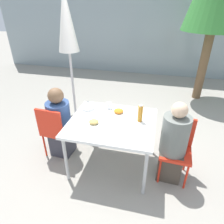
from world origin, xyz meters
TOP-DOWN VIEW (x-y plane):
  - ground_plane at (0.00, 0.00)m, footprint 24.00×24.00m
  - building_facade at (0.00, 4.47)m, footprint 10.00×0.20m
  - dining_table at (0.00, 0.00)m, footprint 1.16×1.01m
  - chair_left at (-0.89, -0.01)m, footprint 0.43×0.43m
  - person_left at (-0.83, 0.06)m, footprint 0.35×0.35m
  - chair_right at (0.89, 0.03)m, footprint 0.42×0.42m
  - person_right at (0.83, -0.05)m, footprint 0.35×0.35m
  - closed_umbrella at (-1.00, 1.01)m, footprint 0.36×0.36m
  - plate_0 at (0.04, 0.24)m, footprint 0.25×0.25m
  - plate_1 at (-0.22, -0.12)m, footprint 0.23×0.23m
  - bottle at (0.36, 0.11)m, footprint 0.07×0.07m
  - drinking_cup at (-0.14, 0.35)m, footprint 0.08×0.08m
  - salad_bowl at (-0.44, 0.26)m, footprint 0.18×0.18m

SIDE VIEW (x-z plane):
  - ground_plane at x=0.00m, z-range 0.00..0.00m
  - chair_left at x=-0.89m, z-range 0.07..0.94m
  - chair_right at x=0.89m, z-range 0.07..0.94m
  - person_left at x=-0.83m, z-range -0.03..1.10m
  - person_right at x=0.83m, z-range -0.04..1.13m
  - dining_table at x=0.00m, z-range 0.31..1.06m
  - salad_bowl at x=-0.44m, z-range 0.75..0.79m
  - plate_1 at x=-0.22m, z-range 0.74..0.80m
  - plate_0 at x=0.04m, z-range 0.74..0.81m
  - drinking_cup at x=-0.14m, z-range 0.75..0.84m
  - bottle at x=0.36m, z-range 0.74..0.99m
  - building_facade at x=0.00m, z-range 0.00..3.00m
  - closed_umbrella at x=-1.00m, z-range 0.59..3.02m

